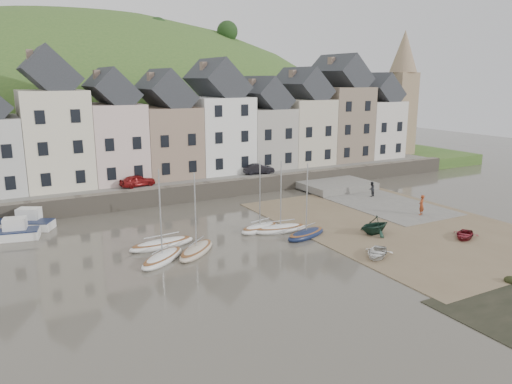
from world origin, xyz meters
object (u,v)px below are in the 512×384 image
rowboat_green (375,225)px  rowboat_red (464,235)px  rowboat_white (377,253)px  car_left (138,181)px  person_dark (372,189)px  sailboat_0 (162,244)px  person_red (421,205)px  car_right (258,169)px

rowboat_green → rowboat_red: rowboat_green is taller
rowboat_white → car_left: size_ratio=0.78×
rowboat_white → person_dark: person_dark is taller
person_dark → rowboat_white: bearing=28.2°
rowboat_white → person_dark: size_ratio=1.77×
sailboat_0 → rowboat_green: bearing=-18.5°
person_red → car_right: bearing=-91.3°
sailboat_0 → car_right: (16.86, 15.09, 1.95)m
car_right → rowboat_red: bearing=-158.5°
rowboat_red → car_left: car_left is taller
rowboat_green → sailboat_0: bearing=-111.5°
sailboat_0 → rowboat_white: sailboat_0 is taller
sailboat_0 → rowboat_red: size_ratio=2.31×
person_dark → car_left: bearing=-46.2°
rowboat_white → car_right: 25.15m
sailboat_0 → rowboat_red: (22.05, -9.88, 0.08)m
rowboat_green → car_left: car_left is taller
person_red → person_dark: (0.94, 7.90, -0.15)m
rowboat_green → car_left: 24.98m
rowboat_green → person_red: size_ratio=1.53×
rowboat_red → car_right: car_right is taller
car_left → rowboat_white: bearing=-167.0°
rowboat_white → person_red: size_ratio=1.49×
rowboat_white → rowboat_green: rowboat_green is taller
car_left → rowboat_red: bearing=-151.8°
rowboat_white → person_red: 12.89m
person_dark → car_left: 25.07m
sailboat_0 → car_left: size_ratio=1.72×
rowboat_green → car_right: size_ratio=0.79×
sailboat_0 → rowboat_red: bearing=-24.1°
person_dark → person_red: bearing=61.9°
rowboat_red → person_red: bearing=131.9°
rowboat_green → person_red: person_red is taller
rowboat_green → person_red: (7.70, 2.15, 0.24)m
sailboat_0 → car_left: (2.38, 15.09, 1.97)m
rowboat_red → sailboat_0: bearing=-144.5°
rowboat_white → car_right: (3.93, 24.77, 1.86)m
car_left → rowboat_green: bearing=-155.7°
rowboat_green → person_dark: 13.25m
person_dark → car_left: car_left is taller
sailboat_0 → person_red: size_ratio=3.30×
rowboat_white → person_red: (11.21, 6.32, 0.72)m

